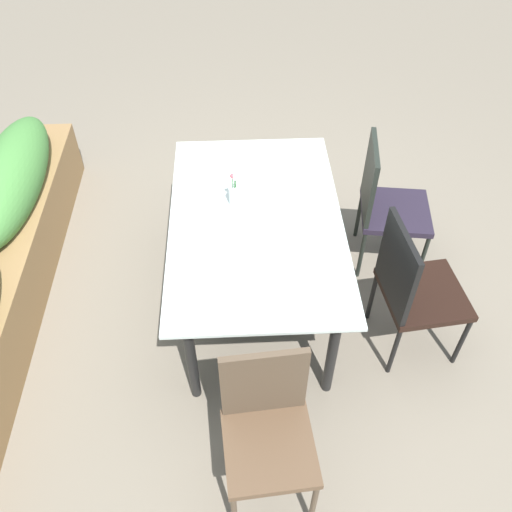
{
  "coord_description": "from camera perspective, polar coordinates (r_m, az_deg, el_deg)",
  "views": [
    {
      "loc": [
        -2.29,
        0.04,
        2.82
      ],
      "look_at": [
        -0.02,
        -0.07,
        0.42
      ],
      "focal_mm": 38.1,
      "sensor_mm": 36.0,
      "label": 1
    }
  ],
  "objects": [
    {
      "name": "flower_vase",
      "position": [
        3.15,
        -2.24,
        6.73
      ],
      "size": [
        0.07,
        0.07,
        0.22
      ],
      "color": "silver",
      "rests_on": "dining_table"
    },
    {
      "name": "chair_near_right",
      "position": [
        3.64,
        13.38,
        5.64
      ],
      "size": [
        0.5,
        0.5,
        0.93
      ],
      "rotation": [
        0.0,
        0.0,
        3.0
      ],
      "color": "#241D2C",
      "rests_on": "ground"
    },
    {
      "name": "dining_table",
      "position": [
        3.14,
        -0.0,
        2.97
      ],
      "size": [
        1.58,
        0.99,
        0.72
      ],
      "color": "silver",
      "rests_on": "ground"
    },
    {
      "name": "ground_plane",
      "position": [
        3.64,
        -1.06,
        -4.43
      ],
      "size": [
        12.0,
        12.0,
        0.0
      ],
      "primitive_type": "plane",
      "color": "#756B5B"
    },
    {
      "name": "chair_end_left",
      "position": [
        2.54,
        1.17,
        -17.38
      ],
      "size": [
        0.44,
        0.44,
        0.94
      ],
      "rotation": [
        0.0,
        0.0,
        1.65
      ],
      "color": "brown",
      "rests_on": "ground"
    },
    {
      "name": "chair_near_left",
      "position": [
        3.14,
        16.12,
        -3.05
      ],
      "size": [
        0.5,
        0.5,
        0.94
      ],
      "rotation": [
        0.0,
        0.0,
        3.26
      ],
      "color": "black",
      "rests_on": "ground"
    }
  ]
}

